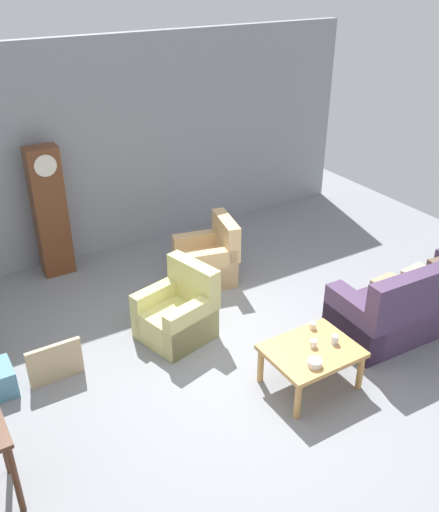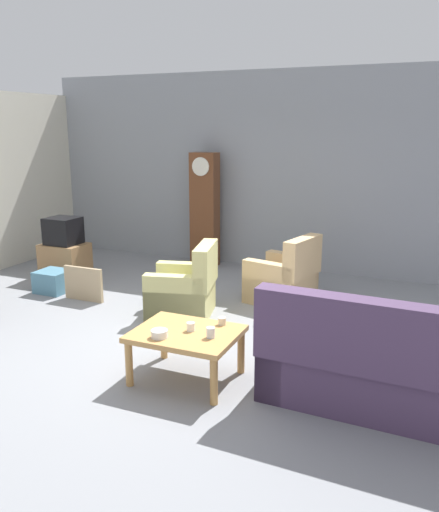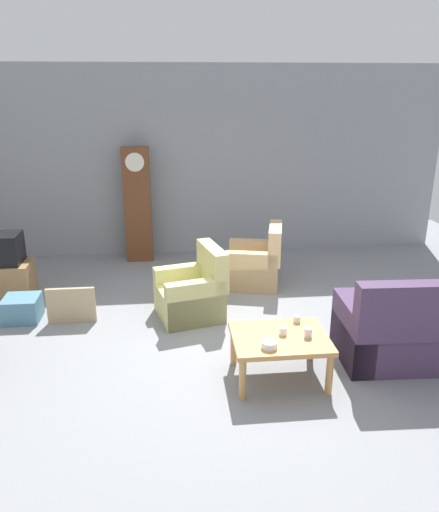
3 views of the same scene
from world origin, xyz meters
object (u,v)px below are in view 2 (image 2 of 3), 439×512
(framed_picture_leaning, at_px, (84,284))
(bowl_white_stacked, at_px, (159,334))
(couch_floral, at_px, (388,371))
(storage_box_blue, at_px, (53,281))
(coffee_table_wood, at_px, (186,338))
(cup_cream_tall, at_px, (222,321))
(armchair_olive_near, at_px, (185,292))
(tv_stand_cabinet, at_px, (65,260))
(grandfather_clock, at_px, (205,210))
(cup_blue_rimmed, at_px, (211,333))
(armchair_olive_far, at_px, (284,280))
(cup_white_porcelain, at_px, (191,327))
(tv_crt, at_px, (63,231))

(framed_picture_leaning, distance_m, bowl_white_stacked, 2.79)
(couch_floral, xyz_separation_m, storage_box_blue, (-4.76, 1.48, -0.20))
(coffee_table_wood, distance_m, cup_cream_tall, 0.39)
(armchair_olive_near, relative_size, tv_stand_cabinet, 1.40)
(grandfather_clock, bearing_deg, cup_blue_rimmed, -64.54)
(framed_picture_leaning, bearing_deg, tv_stand_cabinet, 139.42)
(armchair_olive_near, bearing_deg, tv_stand_cabinet, 161.80)
(armchair_olive_near, height_order, tv_stand_cabinet, armchair_olive_near)
(armchair_olive_near, height_order, cup_cream_tall, armchair_olive_near)
(framed_picture_leaning, bearing_deg, couch_floral, -18.01)
(framed_picture_leaning, bearing_deg, armchair_olive_far, 22.08)
(storage_box_blue, height_order, cup_white_porcelain, cup_white_porcelain)
(armchair_olive_near, height_order, coffee_table_wood, armchair_olive_near)
(armchair_olive_near, xyz_separation_m, tv_crt, (-2.55, 0.84, 0.43))
(cup_cream_tall, xyz_separation_m, bowl_white_stacked, (-0.40, -0.51, -0.00))
(tv_crt, xyz_separation_m, bowl_white_stacked, (3.20, -2.60, -0.22))
(coffee_table_wood, height_order, cup_blue_rimmed, cup_blue_rimmed)
(cup_white_porcelain, bearing_deg, tv_crt, 145.23)
(framed_picture_leaning, bearing_deg, bowl_white_stacked, -38.44)
(armchair_olive_far, bearing_deg, cup_blue_rimmed, -88.42)
(armchair_olive_far, distance_m, coffee_table_wood, 2.54)
(tv_stand_cabinet, distance_m, cup_blue_rimmed, 4.37)
(armchair_olive_near, xyz_separation_m, cup_white_porcelain, (0.83, -1.51, 0.21))
(tv_crt, xyz_separation_m, cup_cream_tall, (3.60, -2.10, -0.22))
(bowl_white_stacked, bearing_deg, grandfather_clock, 109.36)
(armchair_olive_far, distance_m, cup_blue_rimmed, 2.59)
(couch_floral, bearing_deg, grandfather_clock, 132.43)
(grandfather_clock, xyz_separation_m, cup_blue_rimmed, (1.86, -3.91, -0.43))
(couch_floral, distance_m, armchair_olive_near, 2.93)
(bowl_white_stacked, bearing_deg, cup_cream_tall, 51.98)
(tv_stand_cabinet, relative_size, bowl_white_stacked, 4.46)
(armchair_olive_far, height_order, storage_box_blue, armchair_olive_far)
(armchair_olive_near, xyz_separation_m, coffee_table_wood, (0.80, -1.54, 0.10))
(cup_blue_rimmed, bearing_deg, armchair_olive_near, 123.99)
(storage_box_blue, bearing_deg, armchair_olive_near, -2.75)
(bowl_white_stacked, bearing_deg, armchair_olive_far, 82.67)
(tv_crt, bearing_deg, grandfather_clock, 39.98)
(cup_blue_rimmed, bearing_deg, framed_picture_leaning, 149.20)
(coffee_table_wood, distance_m, cup_white_porcelain, 0.12)
(armchair_olive_near, relative_size, storage_box_blue, 2.17)
(tv_crt, height_order, cup_blue_rimmed, tv_crt)
(cup_white_porcelain, relative_size, cup_blue_rimmed, 0.83)
(framed_picture_leaning, relative_size, cup_white_porcelain, 7.48)
(tv_crt, bearing_deg, armchair_olive_near, -18.20)
(armchair_olive_far, relative_size, cup_cream_tall, 12.60)
(armchair_olive_near, distance_m, grandfather_clock, 2.54)
(grandfather_clock, xyz_separation_m, cup_cream_tall, (1.83, -3.58, -0.44))
(armchair_olive_far, relative_size, bowl_white_stacked, 6.18)
(armchair_olive_far, height_order, tv_stand_cabinet, armchair_olive_far)
(grandfather_clock, bearing_deg, armchair_olive_far, -36.63)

